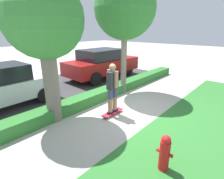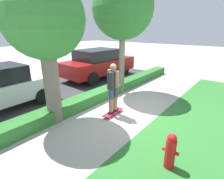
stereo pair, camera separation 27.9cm
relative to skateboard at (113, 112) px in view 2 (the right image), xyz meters
name	(u,v)px [view 2 (the right image)]	position (x,y,z in m)	size (l,w,h in m)	color
ground_plane	(129,111)	(0.55, -0.29, -0.08)	(60.00, 60.00, 0.00)	#ADA89E
grass_lawn_strip	(224,143)	(0.55, -3.29, -0.07)	(12.62, 4.00, 0.01)	#2D702D
street_asphalt	(59,88)	(0.55, 3.91, -0.08)	(12.62, 5.00, 0.01)	#38383A
hedge_row	(96,96)	(0.55, 1.31, 0.13)	(12.62, 0.60, 0.42)	#2D702D
skateboard	(113,112)	(0.00, 0.00, 0.00)	(0.92, 0.24, 0.10)	red
skater_person	(113,87)	(0.00, 0.00, 0.93)	(0.50, 0.44, 1.70)	black
tree_near	(44,22)	(-1.49, 1.21, 2.94)	(2.24, 2.24, 4.23)	#70665B
tree_mid	(123,9)	(2.03, 1.11, 3.53)	(2.52, 2.52, 4.89)	#70665B
parked_car_middle	(99,63)	(3.33, 3.74, 0.81)	(4.72, 2.10, 1.72)	maroon
fire_hydrant	(170,151)	(-1.18, -2.46, 0.34)	(0.22, 0.35, 0.83)	red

